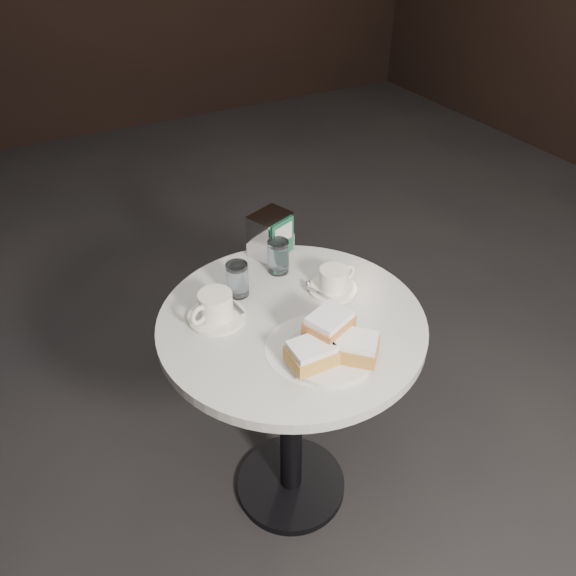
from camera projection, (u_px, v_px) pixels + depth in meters
The scene contains 9 objects.
ground at pixel (291, 486), 1.90m from camera, with size 7.00×7.00×0.00m, color black.
cafe_table at pixel (291, 372), 1.58m from camera, with size 0.70×0.70×0.74m.
sugar_spill at pixel (316, 348), 1.37m from camera, with size 0.25×0.25×0.00m, color white.
beignet_plate at pixel (331, 346), 1.32m from camera, with size 0.27×0.27×0.10m.
coffee_cup_left at pixel (216, 308), 1.44m from camera, with size 0.19×0.19×0.08m.
coffee_cup_right at pixel (334, 281), 1.54m from camera, with size 0.15×0.15×0.07m.
water_glass_left at pixel (237, 280), 1.51m from camera, with size 0.08×0.08×0.10m.
water_glass_right at pixel (278, 257), 1.60m from camera, with size 0.07×0.07×0.10m.
napkin_dispenser at pixel (271, 235), 1.66m from camera, with size 0.14×0.13×0.13m.
Camera 1 is at (-0.54, -0.98, 1.68)m, focal length 35.00 mm.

